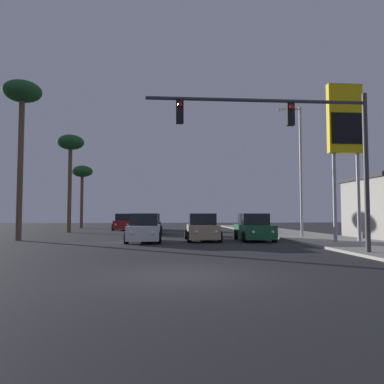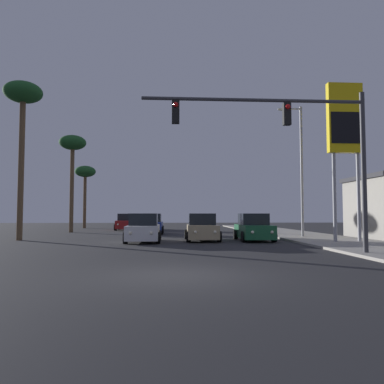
% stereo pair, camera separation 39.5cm
% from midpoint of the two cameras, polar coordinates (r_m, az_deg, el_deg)
% --- Properties ---
extents(ground_plane, '(120.00, 120.00, 0.00)m').
position_cam_midpoint_polar(ground_plane, '(10.28, -1.21, -12.62)').
color(ground_plane, '#28282B').
extents(sidewalk_right, '(5.00, 60.00, 0.12)m').
position_cam_midpoint_polar(sidewalk_right, '(22.50, 22.82, -7.16)').
color(sidewalk_right, '#9E998E').
rests_on(sidewalk_right, ground).
extents(car_green, '(2.04, 4.33, 1.68)m').
position_cam_midpoint_polar(car_green, '(23.61, 9.85, -5.47)').
color(car_green, '#195933').
rests_on(car_green, ground).
extents(car_tan, '(2.04, 4.34, 1.68)m').
position_cam_midpoint_polar(car_tan, '(23.31, 2.01, -5.55)').
color(car_tan, tan).
rests_on(car_tan, ground).
extents(car_silver, '(2.04, 4.33, 1.68)m').
position_cam_midpoint_polar(car_silver, '(39.09, -5.90, -4.65)').
color(car_silver, '#B7B7BC').
rests_on(car_silver, ground).
extents(car_white, '(2.04, 4.31, 1.68)m').
position_cam_midpoint_polar(car_white, '(22.35, -6.89, -5.62)').
color(car_white, silver).
rests_on(car_white, ground).
extents(car_blue, '(2.04, 4.32, 1.68)m').
position_cam_midpoint_polar(car_blue, '(31.39, -5.86, -4.97)').
color(car_blue, navy).
rests_on(car_blue, ground).
extents(car_red, '(2.04, 4.33, 1.68)m').
position_cam_midpoint_polar(car_red, '(39.12, -9.71, -4.61)').
color(car_red, maroon).
rests_on(car_red, ground).
extents(traffic_light_mast, '(9.06, 0.36, 6.50)m').
position_cam_midpoint_polar(traffic_light_mast, '(15.84, 16.52, 8.29)').
color(traffic_light_mast, '#38383D').
rests_on(traffic_light_mast, sidewalk_right).
extents(street_lamp, '(1.74, 0.24, 9.00)m').
position_cam_midpoint_polar(street_lamp, '(27.02, 16.51, 4.15)').
color(street_lamp, '#99999E').
rests_on(street_lamp, sidewalk_right).
extents(gas_station_sign, '(2.00, 0.42, 9.00)m').
position_cam_midpoint_polar(gas_station_sign, '(23.38, 22.74, 9.16)').
color(gas_station_sign, '#99999E').
rests_on(gas_station_sign, sidewalk_right).
extents(palm_tree_far, '(2.40, 2.40, 7.27)m').
position_cam_midpoint_polar(palm_tree_far, '(45.41, -15.72, 2.61)').
color(palm_tree_far, brown).
rests_on(palm_tree_far, ground).
extents(palm_tree_mid, '(2.40, 2.40, 8.78)m').
position_cam_midpoint_polar(palm_tree_mid, '(35.70, -17.44, 6.42)').
color(palm_tree_mid, brown).
rests_on(palm_tree_mid, ground).
extents(palm_tree_near, '(2.40, 2.40, 10.10)m').
position_cam_midpoint_polar(palm_tree_near, '(26.79, -23.98, 12.38)').
color(palm_tree_near, brown).
rests_on(palm_tree_near, ground).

